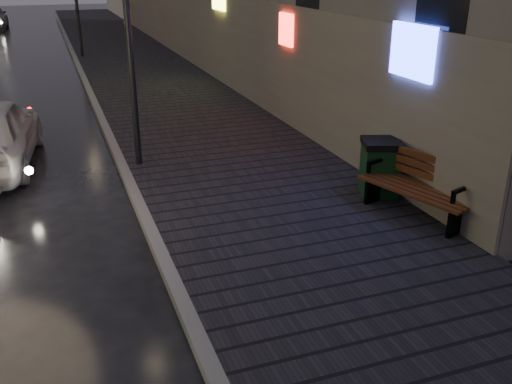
% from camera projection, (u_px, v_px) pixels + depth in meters
% --- Properties ---
extents(ground, '(120.00, 120.00, 0.00)m').
position_uv_depth(ground, '(65.00, 354.00, 6.60)').
color(ground, black).
rests_on(ground, ground).
extents(sidewalk, '(4.60, 58.00, 0.15)m').
position_uv_depth(sidewalk, '(131.00, 59.00, 26.09)').
color(sidewalk, black).
rests_on(sidewalk, ground).
extents(curb, '(0.20, 58.00, 0.15)m').
position_uv_depth(curb, '(76.00, 62.00, 25.33)').
color(curb, slate).
rests_on(curb, ground).
extents(lamp_near, '(0.36, 0.36, 5.28)m').
position_uv_depth(lamp_near, '(126.00, 2.00, 11.10)').
color(lamp_near, black).
rests_on(lamp_near, sidewalk).
extents(bench, '(1.31, 2.18, 1.05)m').
position_uv_depth(bench, '(420.00, 186.00, 9.66)').
color(bench, black).
rests_on(bench, sidewalk).
extents(trash_bin, '(0.88, 0.88, 1.05)m').
position_uv_depth(trash_bin, '(380.00, 167.00, 10.55)').
color(trash_bin, black).
rests_on(trash_bin, sidewalk).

